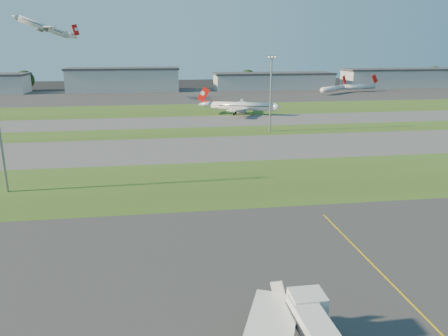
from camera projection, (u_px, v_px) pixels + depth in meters
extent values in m
plane|color=black|center=(379.00, 318.00, 48.64)|extent=(700.00, 700.00, 0.00)
cube|color=#333335|center=(379.00, 317.00, 48.64)|extent=(300.00, 70.00, 0.01)
cube|color=#384F1A|center=(267.00, 180.00, 98.12)|extent=(300.00, 34.00, 0.01)
cube|color=#515154|center=(240.00, 147.00, 129.52)|extent=(300.00, 32.00, 0.01)
cube|color=#384F1A|center=(227.00, 131.00, 153.31)|extent=(300.00, 18.00, 0.01)
cube|color=#515154|center=(218.00, 121.00, 174.25)|extent=(300.00, 26.00, 0.01)
cube|color=#384F1A|center=(209.00, 109.00, 205.65)|extent=(300.00, 40.00, 0.01)
cube|color=#333335|center=(197.00, 95.00, 262.74)|extent=(400.00, 80.00, 0.01)
cube|color=gold|center=(421.00, 314.00, 49.36)|extent=(0.25, 60.00, 0.02)
cube|color=white|center=(307.00, 307.00, 43.72)|extent=(3.40, 3.00, 3.00)
cylinder|color=white|center=(242.00, 106.00, 188.32)|extent=(26.80, 12.51, 3.45)
cube|color=red|center=(203.00, 94.00, 190.32)|extent=(5.65, 2.30, 6.87)
cube|color=white|center=(243.00, 105.00, 195.47)|extent=(5.46, 13.97, 1.40)
cube|color=white|center=(237.00, 109.00, 181.76)|extent=(10.99, 13.59, 1.40)
cylinder|color=slate|center=(245.00, 108.00, 193.60)|extent=(4.30, 3.26, 2.09)
cylinder|color=slate|center=(241.00, 111.00, 183.66)|extent=(4.30, 3.26, 2.09)
cylinder|color=white|center=(43.00, 27.00, 223.02)|extent=(23.58, 13.54, 3.13)
cube|color=red|center=(74.00, 19.00, 230.37)|extent=(4.93, 2.58, 6.22)
cube|color=white|center=(48.00, 27.00, 218.36)|extent=(10.74, 11.85, 1.27)
cube|color=white|center=(42.00, 28.00, 228.81)|extent=(6.14, 12.83, 1.27)
cylinder|color=slate|center=(45.00, 29.00, 219.37)|extent=(3.93, 3.21, 1.89)
cylinder|color=slate|center=(41.00, 30.00, 226.95)|extent=(3.93, 3.21, 1.89)
cylinder|color=white|center=(333.00, 89.00, 269.99)|extent=(22.43, 18.56, 3.20)
cube|color=red|center=(344.00, 80.00, 277.78)|extent=(4.26, 3.43, 6.16)
cylinder|color=white|center=(357.00, 87.00, 282.09)|extent=(26.13, 8.17, 3.20)
cube|color=red|center=(375.00, 79.00, 285.00)|extent=(5.14, 1.29, 6.16)
cylinder|color=gray|center=(271.00, 96.00, 150.16)|extent=(0.60, 0.60, 25.00)
cube|color=gray|center=(272.00, 57.00, 146.65)|extent=(3.20, 0.50, 0.80)
cube|color=#FFF2CC|center=(272.00, 57.00, 146.65)|extent=(2.80, 0.70, 0.35)
cube|color=#9A9DA1|center=(124.00, 81.00, 282.94)|extent=(70.00, 22.00, 14.00)
cube|color=#383A3F|center=(123.00, 69.00, 280.87)|extent=(71.40, 23.00, 1.20)
cube|color=#9A9DA1|center=(273.00, 82.00, 297.81)|extent=(80.00, 22.00, 10.00)
cube|color=#383A3F|center=(274.00, 73.00, 296.29)|extent=(81.60, 23.00, 1.20)
cube|color=#9A9DA1|center=(409.00, 79.00, 311.87)|extent=(95.00, 22.00, 12.00)
cube|color=#383A3F|center=(410.00, 69.00, 310.08)|extent=(96.90, 23.00, 1.20)
cylinder|color=black|center=(26.00, 87.00, 289.20)|extent=(1.00, 1.00, 4.40)
sphere|color=black|center=(25.00, 80.00, 287.85)|extent=(12.10, 12.10, 12.10)
cylinder|color=black|center=(163.00, 87.00, 298.40)|extent=(1.00, 1.00, 3.60)
sphere|color=black|center=(162.00, 81.00, 297.30)|extent=(9.90, 9.90, 9.90)
cylinder|color=black|center=(248.00, 85.00, 309.78)|extent=(1.00, 1.00, 4.20)
sphere|color=black|center=(248.00, 78.00, 308.49)|extent=(11.55, 11.55, 11.55)
cylinder|color=black|center=(349.00, 84.00, 318.68)|extent=(1.00, 1.00, 3.80)
sphere|color=black|center=(349.00, 78.00, 317.51)|extent=(10.45, 10.45, 10.45)
cylinder|color=black|center=(434.00, 82.00, 332.41)|extent=(1.00, 1.00, 4.60)
sphere|color=black|center=(434.00, 75.00, 331.00)|extent=(12.65, 12.65, 12.65)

